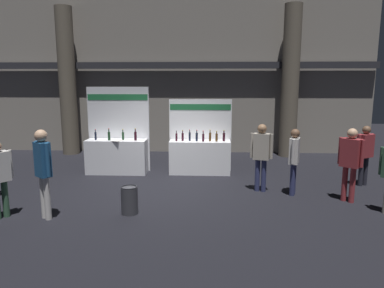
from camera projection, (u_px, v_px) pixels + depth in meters
The scene contains 10 objects.
ground_plane at pixel (162, 189), 9.31m from camera, with size 29.16×29.16×0.00m, color black.
hall_colonnade at pixel (178, 75), 13.61m from camera, with size 14.58×1.12×6.02m.
exhibitor_booth_0 at pixel (117, 152), 10.84m from camera, with size 1.88×0.72×2.58m.
exhibitor_booth_1 at pixel (200, 154), 10.82m from camera, with size 1.89×0.66×2.20m.
trash_bin at pixel (129, 200), 7.55m from camera, with size 0.35×0.35×0.59m.
visitor_1 at pixel (365, 150), 9.46m from camera, with size 0.50×0.41×1.60m.
visitor_2 at pixel (261, 152), 8.95m from camera, with size 0.54×0.32×1.71m.
visitor_3 at pixel (43, 167), 7.14m from camera, with size 0.40×0.36×1.83m.
visitor_4 at pixel (294, 157), 8.68m from camera, with size 0.31×0.47×1.63m.
visitor_7 at pixel (350, 158), 8.17m from camera, with size 0.47×0.46×1.71m.
Camera 1 is at (1.26, -8.90, 2.79)m, focal length 33.68 mm.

